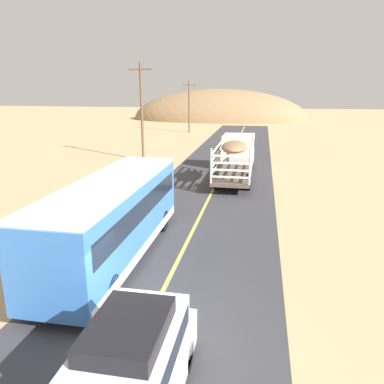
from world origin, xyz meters
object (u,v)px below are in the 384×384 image
livestock_truck (237,152)px  car_far (239,145)px  suv_near (131,370)px  power_pole_mid (142,109)px  bus (114,217)px  power_pole_far (189,105)px

livestock_truck → car_far: livestock_truck is taller
suv_near → car_far: bearing=89.9°
suv_near → car_far: suv_near is taller
car_far → suv_near: bearing=-90.1°
livestock_truck → power_pole_mid: bearing=152.8°
car_far → power_pole_mid: size_ratio=0.50×
livestock_truck → bus: (-3.74, -15.99, -0.04)m
power_pole_far → livestock_truck: bearing=-71.8°
power_pole_mid → power_pole_far: 23.06m
suv_near → power_pole_mid: bearing=107.1°
livestock_truck → power_pole_far: (-9.11, 27.73, 2.28)m
power_pole_mid → power_pole_far: bearing=90.0°
bus → suv_near: bearing=-66.0°
car_far → power_pole_far: size_ratio=0.58×
power_pole_mid → bus: bearing=-75.4°
suv_near → livestock_truck: (0.55, 23.16, 0.64)m
bus → car_far: size_ratio=2.27×
car_far → power_pole_far: power_pole_far is taller
bus → power_pole_far: (-5.37, 43.72, 2.33)m
suv_near → power_pole_far: size_ratio=0.61×
power_pole_mid → power_pole_far: size_ratio=1.16×
livestock_truck → bus: 16.42m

